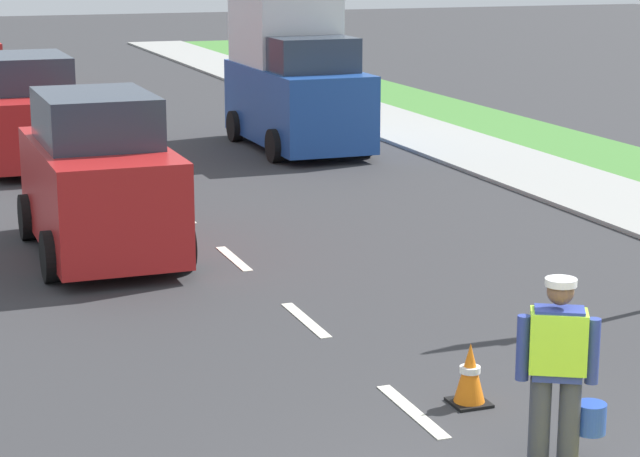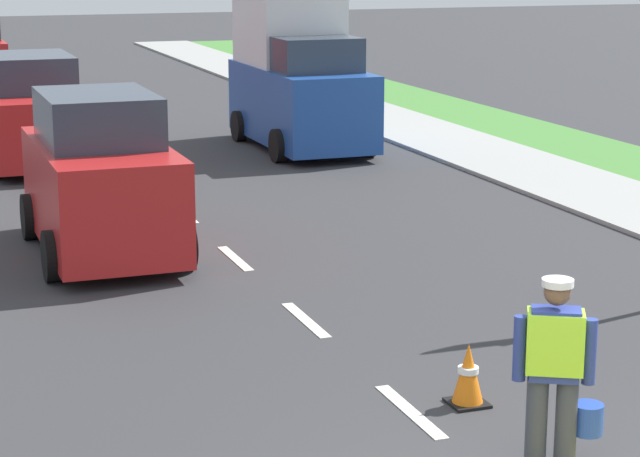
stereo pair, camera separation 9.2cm
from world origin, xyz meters
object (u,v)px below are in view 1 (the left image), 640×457
at_px(car_oncoming_lead, 99,180).
at_px(traffic_cone_near, 470,374).
at_px(road_worker, 560,365).
at_px(delivery_truck, 294,73).
at_px(car_oncoming_second, 29,114).

bearing_deg(car_oncoming_lead, traffic_cone_near, -72.06).
bearing_deg(traffic_cone_near, road_worker, -90.55).
distance_m(traffic_cone_near, car_oncoming_lead, 7.36).
bearing_deg(traffic_cone_near, delivery_truck, 77.36).
bearing_deg(delivery_truck, traffic_cone_near, -102.64).
distance_m(car_oncoming_second, car_oncoming_lead, 7.59).
xyz_separation_m(delivery_truck, car_oncoming_lead, (-5.55, -7.73, -0.55)).
bearing_deg(traffic_cone_near, car_oncoming_lead, 107.94).
distance_m(delivery_truck, car_oncoming_second, 5.63).
distance_m(road_worker, traffic_cone_near, 1.71).
relative_size(road_worker, car_oncoming_second, 0.39).
bearing_deg(traffic_cone_near, car_oncoming_second, 98.99).
height_order(traffic_cone_near, delivery_truck, delivery_truck).
xyz_separation_m(road_worker, traffic_cone_near, (0.02, 1.59, -0.63)).
bearing_deg(delivery_truck, car_oncoming_lead, -125.69).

